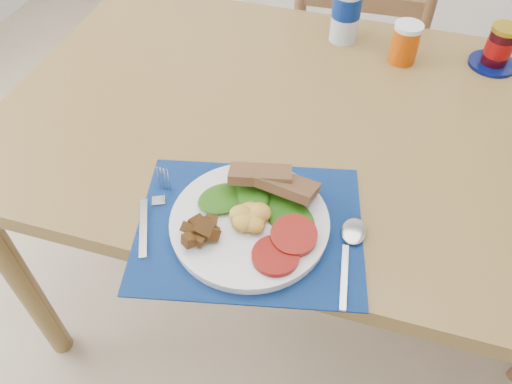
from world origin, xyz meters
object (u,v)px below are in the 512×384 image
chair_far (360,28)px  jam_on_saucer (498,49)px  breakfast_plate (246,221)px  juice_glass (405,44)px

chair_far → jam_on_saucer: (0.36, -0.36, 0.21)m
breakfast_plate → jam_on_saucer: jam_on_saucer is taller
breakfast_plate → juice_glass: 0.66m
breakfast_plate → jam_on_saucer: (0.43, 0.67, 0.02)m
juice_glass → breakfast_plate: bearing=-109.0°
jam_on_saucer → juice_glass: bearing=-168.5°
chair_far → juice_glass: (0.14, -0.41, 0.21)m
chair_far → breakfast_plate: chair_far is taller
juice_glass → jam_on_saucer: 0.22m
chair_far → breakfast_plate: 1.05m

